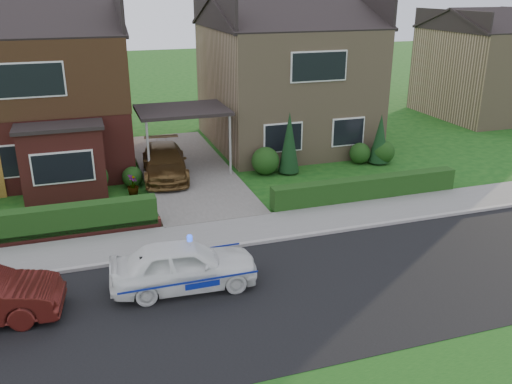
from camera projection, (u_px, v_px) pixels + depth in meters
name	position (u px, v px, depth m)	size (l,w,h in m)	color
ground	(268.00, 298.00, 14.12)	(120.00, 120.00, 0.00)	#134512
road	(268.00, 298.00, 14.12)	(60.00, 6.00, 0.02)	black
kerb	(235.00, 246.00, 16.81)	(60.00, 0.16, 0.12)	#9E9993
sidewalk	(226.00, 232.00, 17.74)	(60.00, 2.00, 0.10)	slate
driveway	(185.00, 169.00, 23.86)	(3.80, 12.00, 0.12)	#666059
house_left	(36.00, 80.00, 23.41)	(7.50, 9.53, 7.25)	maroon
house_right	(285.00, 71.00, 26.93)	(7.50, 8.06, 7.25)	#977F5C
carport_link	(182.00, 111.00, 22.90)	(3.80, 3.00, 2.77)	black
dwarf_wall	(39.00, 238.00, 17.06)	(7.70, 0.25, 0.36)	maroon
hedge_left	(40.00, 241.00, 17.26)	(7.50, 0.55, 0.90)	#163711
hedge_right	(365.00, 200.00, 20.57)	(7.50, 0.55, 0.80)	#163711
shrub_left_mid	(91.00, 178.00, 20.97)	(1.32, 1.32, 1.32)	#163711
shrub_left_near	(133.00, 177.00, 21.79)	(0.84, 0.84, 0.84)	#163711
shrub_right_near	(265.00, 161.00, 23.19)	(1.20, 1.20, 1.20)	#163711
shrub_right_mid	(360.00, 153.00, 24.66)	(0.96, 0.96, 0.96)	#163711
shrub_right_far	(383.00, 152.00, 24.67)	(1.08, 1.08, 1.08)	#163711
conifer_a	(289.00, 144.00, 23.05)	(0.90, 0.90, 2.60)	black
conifer_b	(380.00, 140.00, 24.41)	(0.90, 0.90, 2.20)	black
neighbour_right	(488.00, 73.00, 33.25)	(6.50, 7.00, 5.20)	#977F5C
police_car	(184.00, 265.00, 14.38)	(3.58, 3.99, 1.49)	white
driveway_car	(165.00, 162.00, 22.57)	(1.78, 4.37, 1.27)	brown
potted_plant_c	(133.00, 185.00, 20.89)	(0.45, 0.45, 0.81)	gray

